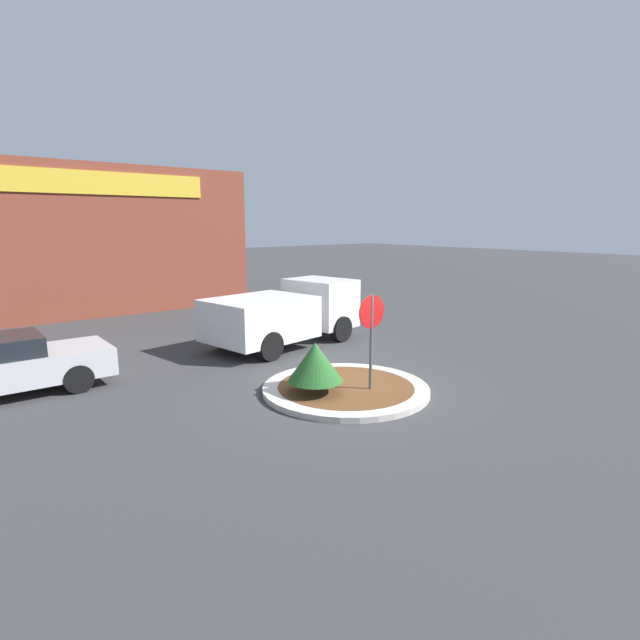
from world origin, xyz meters
TOP-DOWN VIEW (x-y plane):
  - ground_plane at (0.00, 0.00)m, footprint 120.00×120.00m
  - traffic_island at (0.00, 0.00)m, footprint 3.84×3.84m
  - stop_sign at (0.30, -0.50)m, footprint 0.75×0.07m
  - island_shrub at (-0.83, 0.09)m, footprint 1.22×1.22m
  - utility_truck at (1.54, 4.59)m, footprint 5.31×2.99m
  - storefront_building at (-2.43, 16.05)m, footprint 15.21×6.07m

SIDE VIEW (x-z plane):
  - ground_plane at x=0.00m, z-range 0.00..0.00m
  - traffic_island at x=0.00m, z-range 0.00..0.13m
  - island_shrub at x=-0.83m, z-range 0.27..1.41m
  - utility_truck at x=1.54m, z-range 0.06..2.01m
  - stop_sign at x=0.30m, z-range 0.45..2.75m
  - storefront_building at x=-2.43m, z-range 0.00..6.18m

